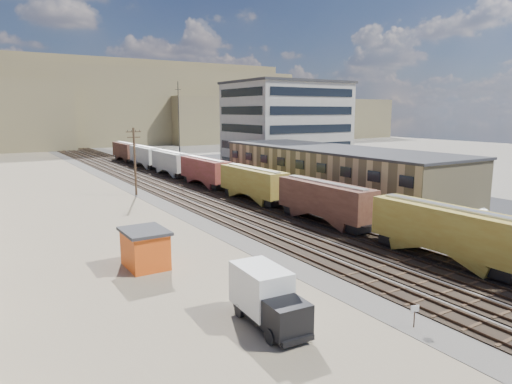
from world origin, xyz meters
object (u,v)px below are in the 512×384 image
freight_train (227,175)px  maintenance_shed (145,248)px  parked_car_silver (470,196)px  parked_car_white (479,216)px  utility_pole_north (135,160)px  parked_car_blue (293,168)px  box_truck (267,297)px

freight_train → maintenance_shed: freight_train is taller
parked_car_silver → maintenance_shed: bearing=82.4°
freight_train → parked_car_silver: size_ratio=25.23×
parked_car_silver → freight_train: bearing=36.9°
freight_train → parked_car_white: size_ratio=25.45×
freight_train → utility_pole_north: bearing=155.8°
maintenance_shed → parked_car_white: size_ratio=0.90×
maintenance_shed → parked_car_blue: size_ratio=0.76×
utility_pole_north → box_truck: (-6.36, -45.26, -3.65)m
maintenance_shed → parked_car_blue: 61.41m
parked_car_silver → parked_car_blue: bearing=-7.9°
utility_pole_north → parked_car_white: (27.55, -36.98, -4.52)m
parked_car_white → parked_car_blue: (8.51, 46.66, 0.00)m
parked_car_silver → utility_pole_north: bearing=41.8°
box_truck → parked_car_white: (33.91, 8.28, -0.87)m
box_truck → maintenance_shed: bearing=101.9°
parked_car_white → parked_car_silver: (10.75, 8.19, -0.09)m
utility_pole_north → parked_car_blue: bearing=15.0°
box_truck → parked_car_silver: 47.61m
maintenance_shed → parked_car_white: maintenance_shed is taller
freight_train → utility_pole_north: (-12.30, 5.54, 2.50)m
box_truck → maintenance_shed: size_ratio=1.46×
utility_pole_north → parked_car_silver: (38.29, -28.78, -4.61)m
parked_car_blue → parked_car_silver: bearing=-112.6°
freight_train → parked_car_white: (15.25, -31.44, -2.02)m
utility_pole_north → parked_car_blue: 37.60m
box_truck → parked_car_white: 34.91m
maintenance_shed → parked_car_white: bearing=-8.0°
maintenance_shed → parked_car_blue: bearing=42.5°
box_truck → parked_car_blue: size_ratio=1.11×
maintenance_shed → parked_car_blue: maintenance_shed is taller
utility_pole_north → parked_car_silver: bearing=-36.9°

